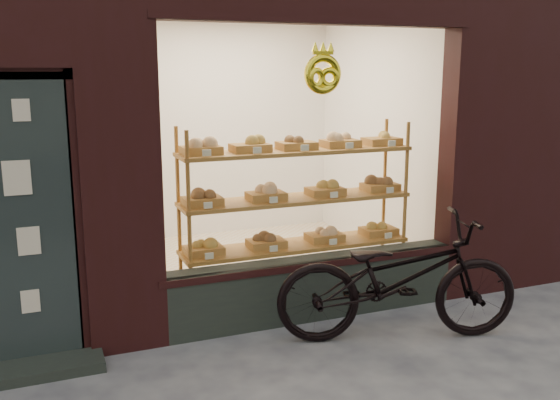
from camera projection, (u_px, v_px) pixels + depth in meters
name	position (u px, v px, depth m)	size (l,w,h in m)	color
display_shelf	(296.00, 212.00, 5.84)	(2.20, 0.45, 1.70)	#8F5C1B
bicycle	(398.00, 278.00, 5.08)	(0.69, 1.99, 1.04)	black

